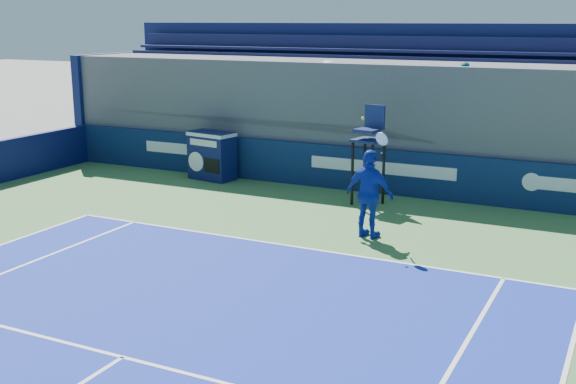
% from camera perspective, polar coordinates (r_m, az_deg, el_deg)
% --- Properties ---
extents(back_hoarding, '(20.40, 0.21, 1.20)m').
position_cam_1_polar(back_hoarding, '(19.22, 7.45, 1.62)').
color(back_hoarding, '#0C1D45').
rests_on(back_hoarding, ground).
extents(match_clock, '(1.42, 0.93, 1.40)m').
position_cam_1_polar(match_clock, '(20.85, -6.03, 2.98)').
color(match_clock, '#0E1548').
rests_on(match_clock, ground).
extents(umpire_chair, '(0.82, 0.82, 2.48)m').
position_cam_1_polar(umpire_chair, '(17.89, 6.45, 3.78)').
color(umpire_chair, black).
rests_on(umpire_chair, ground).
extents(tennis_player, '(1.17, 0.67, 2.57)m').
position_cam_1_polar(tennis_player, '(15.20, 6.47, -0.16)').
color(tennis_player, '#132F9D').
rests_on(tennis_player, apron).
extents(stadium_seating, '(21.00, 4.05, 4.40)m').
position_cam_1_polar(stadium_seating, '(20.94, 9.40, 5.95)').
color(stadium_seating, '#4A4A4F').
rests_on(stadium_seating, ground).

